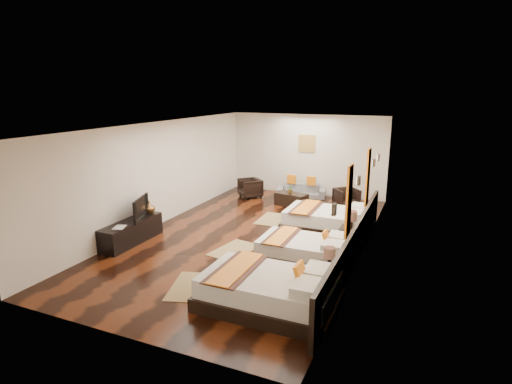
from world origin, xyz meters
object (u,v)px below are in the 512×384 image
at_px(tv, 137,208).
at_px(book, 114,227).
at_px(armchair_left, 250,188).
at_px(armchair_right, 346,198).
at_px(bed_near, 270,291).
at_px(coffee_table, 291,199).
at_px(bed_far, 329,220).
at_px(nightstand_a, 329,274).
at_px(figurine, 149,207).
at_px(sofa, 301,191).
at_px(tv_console, 132,232).
at_px(bed_mid, 305,250).
at_px(table_plant, 291,189).
at_px(nightstand_b, 350,236).

bearing_deg(tv, book, 157.02).
height_order(armchair_left, armchair_right, armchair_left).
xyz_separation_m(bed_near, coffee_table, (-1.69, 6.16, -0.11)).
xyz_separation_m(bed_near, bed_far, (-0.00, 4.23, -0.01)).
xyz_separation_m(bed_near, armchair_left, (-3.32, 6.56, 0.02)).
distance_m(nightstand_a, coffee_table, 5.64).
bearing_deg(armchair_right, bed_far, -130.50).
bearing_deg(tv, figurine, -13.78).
xyz_separation_m(sofa, armchair_left, (-1.63, -0.65, 0.09)).
xyz_separation_m(tv_console, tv, (0.05, 0.21, 0.55)).
xyz_separation_m(tv, sofa, (2.46, 5.51, -0.59)).
xyz_separation_m(tv_console, armchair_right, (4.18, 5.10, 0.04)).
relative_size(nightstand_a, figurine, 2.61).
relative_size(bed_near, armchair_left, 3.25).
relative_size(book, sofa, 0.20).
height_order(bed_near, tv_console, bed_near).
xyz_separation_m(bed_mid, armchair_left, (-3.31, 4.47, 0.07)).
bearing_deg(bed_near, sofa, 103.19).
bearing_deg(bed_near, book, 167.48).
relative_size(bed_mid, nightstand_a, 2.46).
bearing_deg(armchair_left, book, -54.50).
distance_m(book, figurine, 1.30).
relative_size(figurine, armchair_left, 0.43).
relative_size(bed_far, book, 6.93).
bearing_deg(table_plant, sofa, 88.11).
bearing_deg(coffee_table, tv, -118.88).
bearing_deg(nightstand_a, figurine, 166.98).
bearing_deg(coffee_table, bed_far, -48.85).
bearing_deg(tv, bed_near, -131.59).
relative_size(bed_far, tv, 2.37).
xyz_separation_m(bed_far, nightstand_b, (0.75, -1.04, 0.03)).
bearing_deg(table_plant, bed_near, -74.40).
distance_m(bed_far, sofa, 3.43).
xyz_separation_m(bed_mid, figurine, (-4.20, 0.13, 0.45)).
xyz_separation_m(bed_mid, sofa, (-1.69, 5.12, -0.02)).
relative_size(armchair_right, coffee_table, 0.68).
relative_size(tv_console, sofa, 1.12).
relative_size(nightstand_a, nightstand_b, 0.87).
bearing_deg(bed_near, coffee_table, 105.34).
height_order(tv, figurine, tv).
bearing_deg(coffee_table, nightstand_b, -50.64).
relative_size(bed_mid, nightstand_b, 2.15).
xyz_separation_m(nightstand_b, sofa, (-2.44, 4.02, -0.09)).
bearing_deg(bed_near, nightstand_b, 76.86).
height_order(tv, sofa, tv).
height_order(tv_console, book, book).
distance_m(figurine, sofa, 5.60).
height_order(figurine, sofa, figurine).
relative_size(figurine, sofa, 0.19).
bearing_deg(table_plant, bed_far, -48.45).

